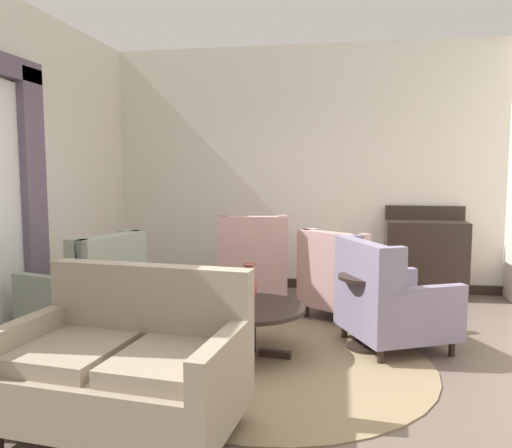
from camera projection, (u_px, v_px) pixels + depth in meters
ground at (270, 379)px, 3.96m from camera, size 8.84×8.84×0.00m
wall_back at (303, 169)px, 6.88m from camera, size 5.37×0.08×3.24m
wall_left at (27, 168)px, 5.15m from camera, size 0.08×4.42×3.24m
baseboard_back at (302, 284)px, 6.99m from camera, size 5.21×0.03×0.12m
area_rug at (275, 363)px, 4.26m from camera, size 2.61×2.61×0.01m
coffee_table at (250, 314)px, 4.41m from camera, size 0.95×0.95×0.44m
porcelain_vase at (249, 286)px, 4.41m from camera, size 0.14×0.14×0.37m
settee at (127, 367)px, 3.11m from camera, size 1.49×1.01×0.99m
armchair_near_window at (389, 302)px, 4.61m from camera, size 1.13×1.13×0.99m
armchair_back_corner at (89, 297)px, 4.75m from camera, size 1.07×1.00×1.03m
armchair_near_sideboard at (254, 270)px, 5.82m from camera, size 0.84×0.88×1.11m
armchair_far_left at (344, 279)px, 5.57m from camera, size 1.09×1.11×0.96m
side_table at (367, 305)px, 4.56m from camera, size 0.51×0.51×0.67m
sideboard at (426, 255)px, 6.45m from camera, size 0.99×0.42×1.15m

